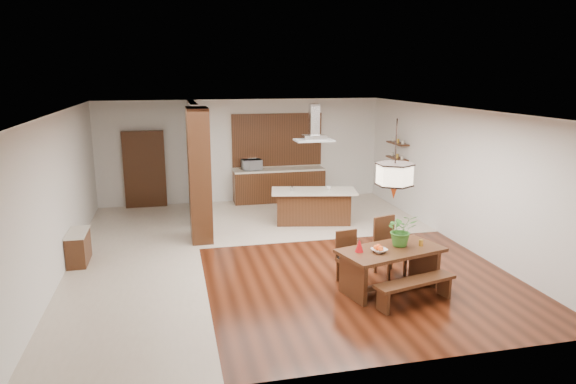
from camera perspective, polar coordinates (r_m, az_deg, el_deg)
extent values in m
plane|color=black|center=(10.69, -1.58, -6.63)|extent=(9.00, 9.00, 0.00)
cube|color=white|center=(10.09, -1.68, 9.08)|extent=(8.00, 9.00, 0.04)
cube|color=silver|center=(14.66, -5.10, 4.55)|extent=(8.00, 0.04, 2.90)
cube|color=silver|center=(6.11, 6.79, -7.57)|extent=(8.00, 0.04, 2.90)
cube|color=silver|center=(10.30, -24.00, -0.12)|extent=(0.04, 9.00, 2.90)
cube|color=silver|center=(11.73, 17.91, 1.86)|extent=(0.04, 9.00, 2.90)
cube|color=beige|center=(10.53, -16.54, -7.46)|extent=(2.50, 9.00, 0.01)
cube|color=beige|center=(13.28, 1.58, -2.67)|extent=(5.50, 4.00, 0.01)
cube|color=#3A200E|center=(10.09, -1.68, 9.00)|extent=(8.00, 9.00, 0.02)
cube|color=black|center=(11.29, -9.82, 1.89)|extent=(0.45, 1.00, 2.90)
cube|color=silver|center=(13.36, -10.35, 3.57)|extent=(0.18, 2.40, 2.90)
cube|color=black|center=(10.75, -22.25, -5.73)|extent=(0.37, 0.88, 0.63)
cube|color=black|center=(14.51, -15.64, 2.44)|extent=(1.10, 0.20, 2.10)
cube|color=black|center=(14.72, -1.01, 0.68)|extent=(2.60, 0.60, 0.90)
cube|color=beige|center=(14.63, -1.01, 2.50)|extent=(2.60, 0.62, 0.05)
cube|color=#945A2C|center=(14.75, -1.24, 5.83)|extent=(2.60, 0.08, 1.50)
cube|color=black|center=(13.94, 12.02, 3.68)|extent=(0.26, 0.90, 0.04)
cube|color=black|center=(13.89, 12.09, 5.31)|extent=(0.26, 0.90, 0.04)
cube|color=black|center=(8.82, 11.37, -6.39)|extent=(1.91, 1.29, 0.06)
cube|color=black|center=(8.51, 7.23, -9.57)|extent=(0.25, 0.70, 0.67)
cube|color=black|center=(9.41, 14.90, -7.68)|extent=(0.25, 0.70, 0.67)
imported|color=#357426|center=(8.92, 12.50, -4.12)|extent=(0.54, 0.48, 0.56)
imported|color=beige|center=(8.60, 10.11, -6.42)|extent=(0.30, 0.30, 0.06)
cone|color=red|center=(8.54, 7.94, -5.91)|extent=(0.15, 0.15, 0.22)
cylinder|color=gold|center=(9.06, 14.56, -5.49)|extent=(0.09, 0.09, 0.10)
cube|color=black|center=(12.57, 2.81, -1.73)|extent=(1.87, 1.01, 0.80)
cube|color=beige|center=(12.42, 2.89, 0.10)|extent=(2.17, 1.28, 0.04)
imported|color=silver|center=(12.49, 4.54, 0.46)|extent=(0.15, 0.15, 0.09)
imported|color=silver|center=(14.45, -4.06, 3.04)|extent=(0.58, 0.44, 0.30)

